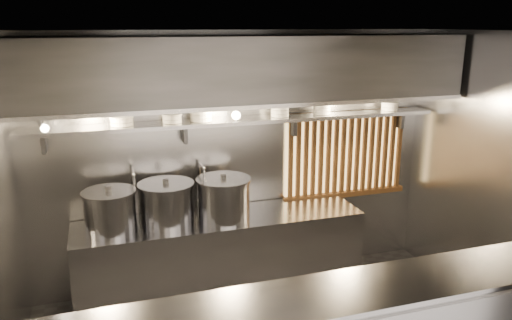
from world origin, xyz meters
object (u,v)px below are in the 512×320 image
pendant_bulb (236,115)px  stock_pot_right (224,199)px  stock_pot_mid (110,211)px  heat_lamp (41,121)px  stock_pot_left (167,203)px

pendant_bulb → stock_pot_right: size_ratio=0.32×
pendant_bulb → stock_pot_mid: bearing=-175.7°
stock_pot_right → pendant_bulb: bearing=32.8°
heat_lamp → stock_pot_right: size_ratio=0.60×
pendant_bulb → stock_pot_left: pendant_bulb is taller
pendant_bulb → stock_pot_mid: size_ratio=0.33×
heat_lamp → stock_pot_right: 1.90m
heat_lamp → stock_pot_left: size_ratio=0.50×
stock_pot_mid → stock_pot_right: (1.13, -0.01, 0.01)m
heat_lamp → stock_pot_left: bearing=16.6°
heat_lamp → stock_pot_left: heat_lamp is taller
stock_pot_mid → heat_lamp: bearing=-153.3°
stock_pot_left → stock_pot_right: bearing=-7.3°
stock_pot_mid → stock_pot_right: 1.13m
heat_lamp → stock_pot_mid: size_ratio=0.61×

